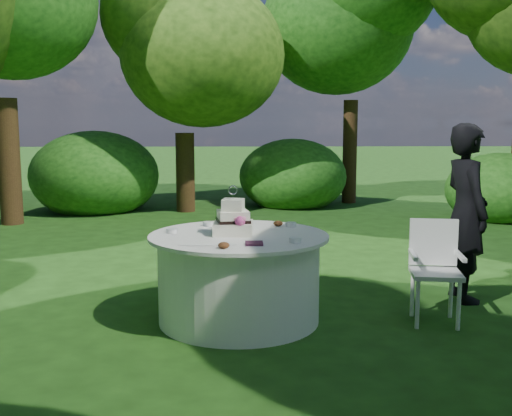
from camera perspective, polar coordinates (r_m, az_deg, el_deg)
The scene contains 9 objects.
ground at distance 5.38m, azimuth -1.62°, elevation -10.61°, with size 80.00×80.00×0.00m, color #1A3C10.
napkins at distance 4.75m, azimuth -0.18°, elevation -3.38°, with size 0.14×0.14×0.02m, color #4C203A.
feather_plume at distance 4.73m, azimuth -4.68°, elevation -3.51°, with size 0.48×0.07×0.01m, color white.
guest at distance 6.14m, azimuth 19.35°, elevation -0.43°, with size 0.63×0.41×1.73m, color black.
table at distance 5.27m, azimuth -1.64°, elevation -6.61°, with size 1.56×1.56×0.77m.
cake at distance 5.18m, azimuth -2.18°, elevation -1.26°, with size 0.35×0.36×0.43m.
chair at distance 5.46m, azimuth 16.65°, elevation -5.02°, with size 0.48×0.48×0.89m.
votives at distance 5.31m, azimuth -1.48°, elevation -2.05°, with size 1.17×0.92×0.04m.
petal_cups at distance 5.10m, azimuth -0.22°, elevation -2.42°, with size 0.58×1.09×0.05m.
Camera 1 is at (-0.02, -5.10, 1.72)m, focal length 42.00 mm.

